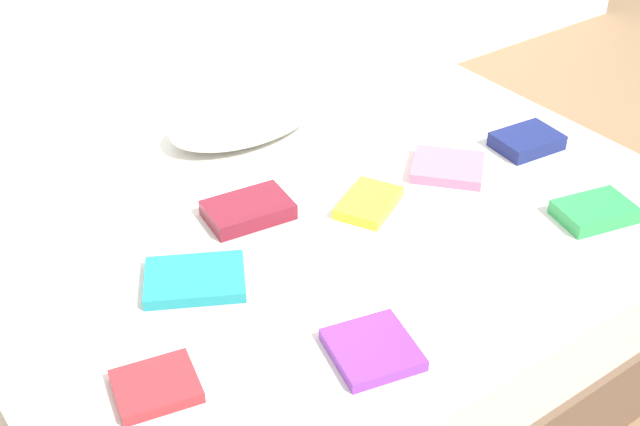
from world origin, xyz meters
name	(u,v)px	position (x,y,z in m)	size (l,w,h in m)	color
ground_plane	(329,346)	(0.00, 0.00, 0.00)	(8.00, 8.00, 0.00)	#93704C
bed	(330,285)	(0.00, 0.00, 0.25)	(2.00, 1.50, 0.50)	brown
pillow	(244,119)	(0.05, 0.53, 0.56)	(0.52, 0.30, 0.11)	white
textbook_pink	(448,167)	(0.42, -0.02, 0.52)	(0.21, 0.18, 0.03)	pink
textbook_purple	(372,350)	(-0.25, -0.49, 0.51)	(0.18, 0.19, 0.03)	purple
textbook_maroon	(248,210)	(-0.19, 0.13, 0.52)	(0.23, 0.15, 0.05)	maroon
textbook_red	(156,386)	(-0.69, -0.31, 0.51)	(0.17, 0.15, 0.03)	red
textbook_yellow	(369,203)	(0.11, -0.03, 0.52)	(0.20, 0.13, 0.03)	yellow
textbook_navy	(527,141)	(0.72, -0.06, 0.52)	(0.20, 0.15, 0.05)	navy
textbook_green	(595,212)	(0.58, -0.44, 0.52)	(0.21, 0.14, 0.04)	green
textbook_teal	(195,279)	(-0.45, -0.04, 0.51)	(0.25, 0.18, 0.03)	teal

